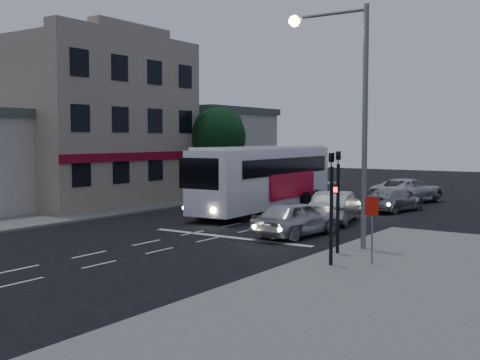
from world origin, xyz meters
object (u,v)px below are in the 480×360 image
Objects in this scene: car_suv at (296,218)px; car_sedan_c at (408,191)px; traffic_signal_side at (331,195)px; car_sedan_a at (336,207)px; regulatory_sign at (372,219)px; car_sedan_b at (394,200)px; street_tree at (217,134)px; tour_bus at (265,177)px; traffic_signal_main at (338,189)px; streetlight at (349,98)px.

car_sedan_c is (-0.50, 16.06, 0.01)m from car_suv.
traffic_signal_side is at bearing 135.38° from car_suv.
car_sedan_a is at bearing 103.43° from car_sedan_c.
car_sedan_a is 10.52m from regulatory_sign.
car_sedan_c reaches higher than car_sedan_b.
street_tree reaches higher than car_sedan_c.
car_sedan_b is at bearing 33.34° from tour_bus.
car_sedan_a is 1.18× the size of traffic_signal_main.
traffic_signal_main is at bearing 102.04° from car_sedan_a.
tour_bus reaches higher than regulatory_sign.
traffic_signal_side is at bearing -53.18° from tour_bus.
traffic_signal_side reaches higher than car_suv.
car_sedan_c is at bearing -102.97° from car_sedan_a.
regulatory_sign is at bearing 118.44° from car_sedan_c.
streetlight is 1.45× the size of street_tree.
street_tree is at bearing 35.03° from car_sedan_c.
regulatory_sign is (1.00, 0.96, -0.82)m from traffic_signal_side.
car_sedan_c is at bearing 101.57° from streetlight.
traffic_signal_side is 23.24m from street_tree.
streetlight reaches higher than car_sedan_a.
traffic_signal_side is 4.84m from streetlight.
car_sedan_c reaches higher than car_sedan_a.
car_sedan_b is 0.51× the size of streetlight.
car_sedan_c is 1.40× the size of traffic_signal_main.
car_sedan_b is 5.12m from car_sedan_c.
tour_bus is 2.71× the size of car_sedan_b.
traffic_signal_main is at bearing -49.98° from tour_bus.
car_sedan_b is 0.74× the size of street_tree.
car_sedan_b is 2.08× the size of regulatory_sign.
car_suv is 6.65m from traffic_signal_side.
tour_bus is at bearing -34.40° from street_tree.
street_tree is at bearing 137.97° from traffic_signal_main.
car_sedan_b is at bearing 102.27° from streetlight.
car_sedan_c is (-0.87, 5.05, 0.13)m from car_sedan_b.
car_sedan_c is 18.69m from streetlight.
traffic_signal_main is (3.87, -19.09, 1.62)m from car_sedan_c.
car_suv is 0.51× the size of streetlight.
tour_bus is 13.16m from traffic_signal_main.
street_tree is (-12.44, 11.22, 3.71)m from car_suv.
traffic_signal_side is 0.66× the size of street_tree.
traffic_signal_side is at bearing -136.08° from regulatory_sign.
traffic_signal_side reaches higher than car_sedan_c.
streetlight is (-0.26, 1.42, 3.31)m from traffic_signal_main.
car_sedan_b is at bearing 112.76° from car_sedan_c.
car_sedan_c is 21.62m from traffic_signal_side.
traffic_signal_side is (4.48, -9.91, 1.62)m from car_sedan_a.
tour_bus is 2.16× the size of car_sedan_c.
traffic_signal_main reaches higher than car_suv.
traffic_signal_main reaches higher than car_sedan_a.
traffic_signal_side is at bearing 115.20° from car_sedan_c.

